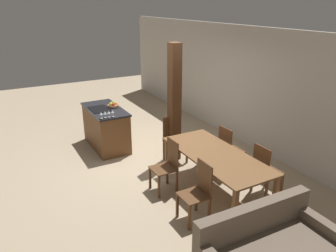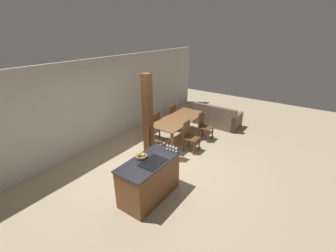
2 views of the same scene
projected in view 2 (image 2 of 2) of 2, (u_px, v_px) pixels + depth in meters
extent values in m
plane|color=tan|center=(162.00, 166.00, 6.18)|extent=(16.00, 16.00, 0.00)
cube|color=beige|center=(96.00, 104.00, 6.95)|extent=(11.20, 0.08, 2.70)
cube|color=brown|center=(149.00, 180.00, 4.92)|extent=(1.39, 0.68, 0.89)
cube|color=#232328|center=(149.00, 162.00, 4.73)|extent=(1.43, 0.72, 0.04)
cube|color=black|center=(153.00, 162.00, 4.66)|extent=(0.56, 0.40, 0.01)
cylinder|color=#99704C|center=(141.00, 156.00, 4.82)|extent=(0.25, 0.25, 0.05)
sphere|color=red|center=(143.00, 154.00, 4.84)|extent=(0.07, 0.07, 0.07)
sphere|color=gold|center=(139.00, 154.00, 4.82)|extent=(0.08, 0.08, 0.08)
sphere|color=#3D8E38|center=(139.00, 156.00, 4.76)|extent=(0.08, 0.08, 0.08)
sphere|color=yellow|center=(143.00, 155.00, 4.78)|extent=(0.08, 0.08, 0.08)
cylinder|color=silver|center=(176.00, 152.00, 5.05)|extent=(0.06, 0.06, 0.00)
cylinder|color=silver|center=(176.00, 150.00, 5.04)|extent=(0.01, 0.01, 0.08)
cone|color=silver|center=(176.00, 147.00, 5.01)|extent=(0.07, 0.07, 0.06)
cylinder|color=silver|center=(173.00, 151.00, 5.10)|extent=(0.06, 0.06, 0.00)
cylinder|color=silver|center=(173.00, 149.00, 5.08)|extent=(0.01, 0.01, 0.08)
cone|color=silver|center=(173.00, 146.00, 5.05)|extent=(0.07, 0.07, 0.06)
cylinder|color=silver|center=(170.00, 150.00, 5.14)|extent=(0.06, 0.06, 0.00)
cylinder|color=silver|center=(170.00, 148.00, 5.12)|extent=(0.01, 0.01, 0.08)
cone|color=silver|center=(170.00, 145.00, 5.09)|extent=(0.07, 0.07, 0.06)
cylinder|color=silver|center=(167.00, 149.00, 5.18)|extent=(0.06, 0.06, 0.00)
cylinder|color=silver|center=(167.00, 147.00, 5.16)|extent=(0.01, 0.01, 0.08)
cone|color=silver|center=(167.00, 144.00, 5.14)|extent=(0.07, 0.07, 0.06)
cube|color=brown|center=(179.00, 119.00, 7.45)|extent=(2.15, 0.93, 0.03)
cube|color=brown|center=(172.00, 144.00, 6.63)|extent=(0.07, 0.07, 0.72)
cube|color=brown|center=(203.00, 122.00, 8.15)|extent=(0.07, 0.07, 0.72)
cube|color=brown|center=(151.00, 137.00, 7.05)|extent=(0.07, 0.07, 0.72)
cube|color=brown|center=(184.00, 118.00, 8.58)|extent=(0.07, 0.07, 0.72)
cube|color=brown|center=(192.00, 138.00, 6.81)|extent=(0.40, 0.40, 0.02)
cube|color=brown|center=(187.00, 129.00, 6.80)|extent=(0.38, 0.02, 0.50)
cube|color=brown|center=(194.00, 149.00, 6.67)|extent=(0.04, 0.04, 0.43)
cube|color=brown|center=(199.00, 144.00, 6.93)|extent=(0.04, 0.04, 0.43)
cube|color=brown|center=(183.00, 145.00, 6.85)|extent=(0.04, 0.04, 0.43)
cube|color=brown|center=(189.00, 141.00, 7.12)|extent=(0.04, 0.04, 0.43)
cube|color=brown|center=(206.00, 128.00, 7.54)|extent=(0.40, 0.40, 0.02)
cube|color=brown|center=(201.00, 119.00, 7.53)|extent=(0.38, 0.02, 0.50)
cube|color=brown|center=(208.00, 137.00, 7.40)|extent=(0.04, 0.04, 0.43)
cube|color=brown|center=(212.00, 133.00, 7.66)|extent=(0.04, 0.04, 0.43)
cube|color=brown|center=(198.00, 134.00, 7.58)|extent=(0.04, 0.04, 0.43)
cube|color=brown|center=(203.00, 130.00, 7.85)|extent=(0.04, 0.04, 0.43)
cube|color=brown|center=(152.00, 127.00, 7.61)|extent=(0.40, 0.40, 0.02)
cube|color=brown|center=(156.00, 121.00, 7.41)|extent=(0.38, 0.02, 0.50)
cube|color=brown|center=(152.00, 130.00, 7.92)|extent=(0.04, 0.04, 0.43)
cube|color=brown|center=(145.00, 133.00, 7.66)|extent=(0.04, 0.04, 0.43)
cube|color=brown|center=(160.00, 132.00, 7.74)|extent=(0.04, 0.04, 0.43)
cube|color=brown|center=(153.00, 136.00, 7.47)|extent=(0.04, 0.04, 0.43)
cube|color=brown|center=(168.00, 118.00, 8.34)|extent=(0.40, 0.40, 0.02)
cube|color=brown|center=(173.00, 112.00, 8.14)|extent=(0.38, 0.02, 0.50)
cube|color=brown|center=(167.00, 121.00, 8.65)|extent=(0.04, 0.04, 0.43)
cube|color=brown|center=(162.00, 124.00, 8.39)|extent=(0.04, 0.04, 0.43)
cube|color=brown|center=(175.00, 123.00, 8.47)|extent=(0.04, 0.04, 0.43)
cube|color=brown|center=(170.00, 126.00, 8.20)|extent=(0.04, 0.04, 0.43)
cube|color=brown|center=(154.00, 143.00, 6.54)|extent=(0.40, 0.40, 0.02)
cube|color=brown|center=(149.00, 137.00, 6.29)|extent=(0.02, 0.38, 0.50)
cube|color=brown|center=(162.00, 149.00, 6.67)|extent=(0.04, 0.04, 0.43)
cube|color=brown|center=(153.00, 145.00, 6.85)|extent=(0.04, 0.04, 0.43)
cube|color=brown|center=(155.00, 154.00, 6.40)|extent=(0.04, 0.04, 0.43)
cube|color=brown|center=(145.00, 150.00, 6.58)|extent=(0.04, 0.04, 0.43)
cube|color=brown|center=(217.00, 119.00, 8.78)|extent=(0.88, 1.75, 0.46)
cube|color=brown|center=(214.00, 111.00, 8.36)|extent=(0.21, 1.73, 0.39)
cube|color=brown|center=(237.00, 122.00, 8.32)|extent=(0.83, 0.16, 0.60)
cube|color=brown|center=(199.00, 113.00, 9.18)|extent=(0.83, 0.16, 0.60)
cube|color=#4C2D19|center=(148.00, 119.00, 6.14)|extent=(0.22, 0.22, 2.45)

